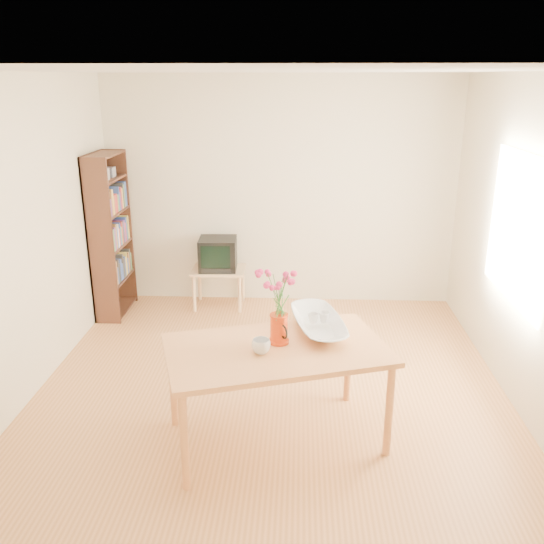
# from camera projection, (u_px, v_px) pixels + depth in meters

# --- Properties ---
(room) EXTENTS (4.50, 4.50, 4.50)m
(room) POSITION_uv_depth(u_px,v_px,m) (274.00, 248.00, 4.46)
(room) COLOR #B57340
(room) RESTS_ON ground
(table) EXTENTS (1.73, 1.30, 0.75)m
(table) POSITION_uv_depth(u_px,v_px,m) (277.00, 357.00, 4.07)
(table) COLOR #CC7E46
(table) RESTS_ON ground
(tv_stand) EXTENTS (0.60, 0.45, 0.46)m
(tv_stand) POSITION_uv_depth(u_px,v_px,m) (219.00, 275.00, 6.65)
(tv_stand) COLOR #E4B480
(tv_stand) RESTS_ON ground
(bookshelf) EXTENTS (0.28, 0.70, 1.80)m
(bookshelf) POSITION_uv_depth(u_px,v_px,m) (111.00, 241.00, 6.34)
(bookshelf) COLOR #341B11
(bookshelf) RESTS_ON ground
(pitcher) EXTENTS (0.15, 0.21, 0.22)m
(pitcher) POSITION_uv_depth(u_px,v_px,m) (279.00, 330.00, 4.09)
(pitcher) COLOR red
(pitcher) RESTS_ON table
(flowers) EXTENTS (0.25, 0.25, 0.36)m
(flowers) POSITION_uv_depth(u_px,v_px,m) (279.00, 292.00, 4.00)
(flowers) COLOR #E93675
(flowers) RESTS_ON pitcher
(mug) EXTENTS (0.17, 0.17, 0.10)m
(mug) POSITION_uv_depth(u_px,v_px,m) (261.00, 346.00, 3.95)
(mug) COLOR white
(mug) RESTS_ON table
(bowl) EXTENTS (0.62, 0.62, 0.49)m
(bowl) POSITION_uv_depth(u_px,v_px,m) (319.00, 298.00, 4.28)
(bowl) COLOR white
(bowl) RESTS_ON table
(teacup_a) EXTENTS (0.10, 0.10, 0.06)m
(teacup_a) POSITION_uv_depth(u_px,v_px,m) (313.00, 304.00, 4.30)
(teacup_a) COLOR white
(teacup_a) RESTS_ON bowl
(teacup_b) EXTENTS (0.10, 0.10, 0.07)m
(teacup_b) POSITION_uv_depth(u_px,v_px,m) (325.00, 303.00, 4.31)
(teacup_b) COLOR white
(teacup_b) RESTS_ON bowl
(television) EXTENTS (0.44, 0.41, 0.36)m
(television) POSITION_uv_depth(u_px,v_px,m) (218.00, 253.00, 6.57)
(television) COLOR black
(television) RESTS_ON tv_stand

